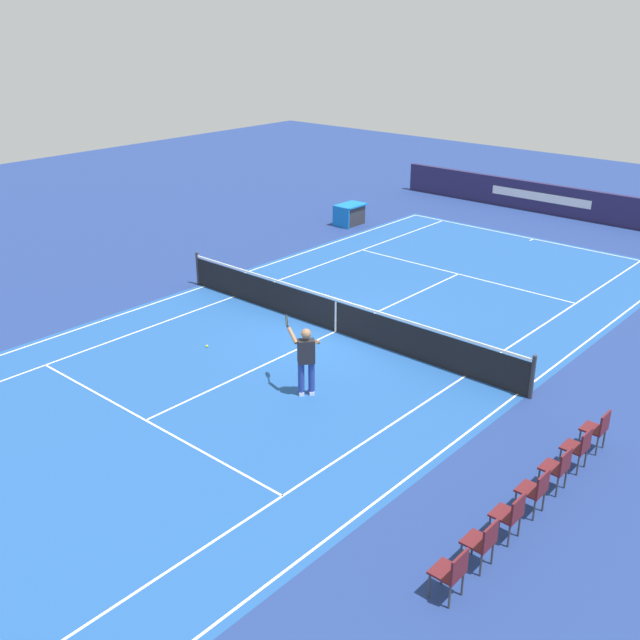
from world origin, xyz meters
name	(u,v)px	position (x,y,z in m)	size (l,w,h in m)	color
ground_plane	(336,331)	(0.00, 0.00, 0.00)	(60.00, 60.00, 0.00)	navy
court_slab	(336,331)	(0.00, 0.00, 0.00)	(24.20, 11.40, 0.00)	#1E4C93
court_line_markings	(336,331)	(0.00, 0.00, 0.00)	(23.85, 11.05, 0.01)	white
tennis_net	(336,315)	(0.00, 0.00, 0.49)	(0.10, 11.70, 1.08)	#2D2D33
stadium_barrier	(578,204)	(-15.90, -0.01, 0.64)	(0.26, 17.00, 1.28)	#231E47
tennis_player_near	(306,358)	(3.22, 1.80, 0.93)	(0.75, 1.16, 1.70)	navy
tennis_ball	(207,346)	(3.04, -1.88, 0.03)	(0.07, 0.07, 0.07)	#CCE01E
spectator_chair_0	(598,428)	(1.14, 7.78, 0.52)	(0.44, 0.44, 0.88)	#38383D
spectator_chair_1	(579,446)	(2.05, 7.78, 0.52)	(0.44, 0.44, 0.88)	#38383D
spectator_chair_2	(558,467)	(2.95, 7.78, 0.52)	(0.44, 0.44, 0.88)	#38383D
spectator_chair_3	(536,489)	(3.86, 7.78, 0.52)	(0.44, 0.44, 0.88)	#38383D
spectator_chair_4	(511,513)	(4.77, 7.78, 0.52)	(0.44, 0.44, 0.88)	#38383D
spectator_chair_5	(483,541)	(5.67, 7.78, 0.52)	(0.44, 0.44, 0.88)	#38383D
spectator_chair_6	(452,571)	(6.58, 7.78, 0.52)	(0.44, 0.44, 0.88)	#38383D
equipment_cart_tarped	(350,214)	(-8.81, -6.67, 0.44)	(1.25, 0.84, 0.85)	#2D2D33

